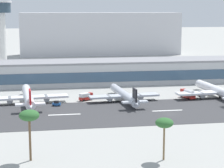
{
  "coord_description": "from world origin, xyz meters",
  "views": [
    {
      "loc": [
        -46.35,
        -150.18,
        39.26
      ],
      "look_at": [
        -18.03,
        25.3,
        7.56
      ],
      "focal_mm": 68.68,
      "sensor_mm": 36.0,
      "label": 1
    }
  ],
  "objects": [
    {
      "name": "runway_centreline_dash_3",
      "position": [
        -39.21,
        5.48,
        0.09
      ],
      "size": [
        12.0,
        1.2,
        0.01
      ],
      "primitive_type": "cube",
      "color": "white",
      "rests_on": "runway_strip"
    },
    {
      "name": "runway_centreline_dash_4",
      "position": [
        0.47,
        5.48,
        0.09
      ],
      "size": [
        12.0,
        1.2,
        0.01
      ],
      "primitive_type": "cube",
      "color": "white",
      "rests_on": "runway_strip"
    },
    {
      "name": "airliner_navy_tail_gate_2",
      "position": [
        29.86,
        24.46,
        2.9
      ],
      "size": [
        39.46,
        43.71,
        9.13
      ],
      "rotation": [
        0.0,
        0.0,
        1.65
      ],
      "color": "white",
      "rests_on": "ground_plane"
    },
    {
      "name": "ground_plane",
      "position": [
        0.0,
        0.0,
        0.0
      ],
      "size": [
        1400.0,
        1400.0,
        0.0
      ],
      "primitive_type": "plane",
      "color": "#9E9E99"
    },
    {
      "name": "palm_tree_1",
      "position": [
        -50.35,
        -41.74,
        11.79
      ],
      "size": [
        5.23,
        5.23,
        13.55
      ],
      "color": "brown",
      "rests_on": "ground_plane"
    },
    {
      "name": "control_tower",
      "position": [
        -71.23,
        111.99,
        28.13
      ],
      "size": [
        14.66,
        14.66,
        43.45
      ],
      "color": "silver",
      "rests_on": "ground_plane"
    },
    {
      "name": "airliner_black_tail_gate_1",
      "position": [
        -12.8,
        24.06,
        2.68
      ],
      "size": [
        30.4,
        40.23,
        8.4
      ],
      "rotation": [
        0.0,
        0.0,
        1.65
      ],
      "color": "silver",
      "rests_on": "ground_plane"
    },
    {
      "name": "distant_hotel_block",
      "position": [
        2.15,
        209.74,
        17.69
      ],
      "size": [
        133.48,
        25.59,
        35.38
      ],
      "primitive_type": "cube",
      "color": "#BCBCC1",
      "rests_on": "ground_plane"
    },
    {
      "name": "terminal_building",
      "position": [
        -10.68,
        70.44,
        6.1
      ],
      "size": [
        157.41,
        22.61,
        12.2
      ],
      "color": "#B7BABC",
      "rests_on": "ground_plane"
    },
    {
      "name": "service_fuel_truck_0",
      "position": [
        15.83,
        26.44,
        2.03
      ],
      "size": [
        4.7,
        8.88,
        3.95
      ],
      "rotation": [
        0.0,
        0.0,
        1.83
      ],
      "color": "#B2231E",
      "rests_on": "ground_plane"
    },
    {
      "name": "service_box_truck_2",
      "position": [
        -28.75,
        29.14,
        1.79
      ],
      "size": [
        6.38,
        5.13,
        3.25
      ],
      "rotation": [
        0.0,
        0.0,
        0.54
      ],
      "color": "#B2231E",
      "rests_on": "ground_plane"
    },
    {
      "name": "airliner_red_tail_gate_0",
      "position": [
        -53.02,
        26.48,
        2.83
      ],
      "size": [
        33.47,
        42.54,
        8.88
      ],
      "rotation": [
        0.0,
        0.0,
        1.65
      ],
      "color": "white",
      "rests_on": "ground_plane"
    },
    {
      "name": "service_baggage_tug_1",
      "position": [
        -41.58,
        20.34,
        1.05
      ],
      "size": [
        3.51,
        2.58,
        2.2
      ],
      "rotation": [
        0.0,
        0.0,
        2.87
      ],
      "color": "#23569E",
      "rests_on": "ground_plane"
    },
    {
      "name": "runway_strip",
      "position": [
        0.0,
        5.48,
        0.04
      ],
      "size": [
        800.0,
        40.0,
        0.08
      ],
      "primitive_type": "cube",
      "color": "#38383A",
      "rests_on": "ground_plane"
    },
    {
      "name": "palm_tree_0",
      "position": [
        -15.97,
        -46.84,
        9.81
      ],
      "size": [
        4.71,
        4.71,
        11.31
      ],
      "color": "brown",
      "rests_on": "ground_plane"
    }
  ]
}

